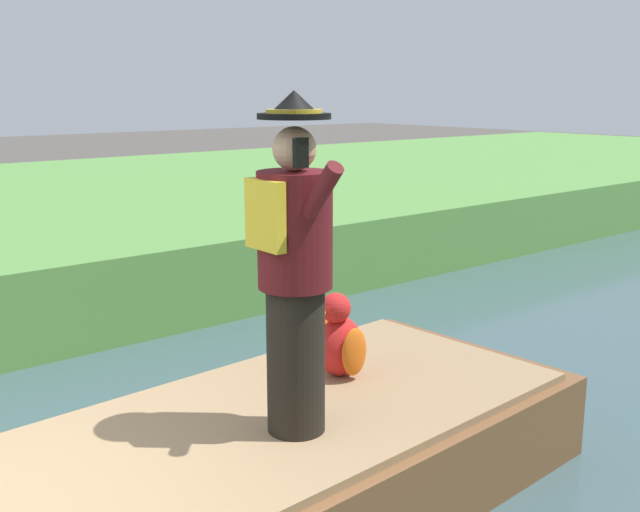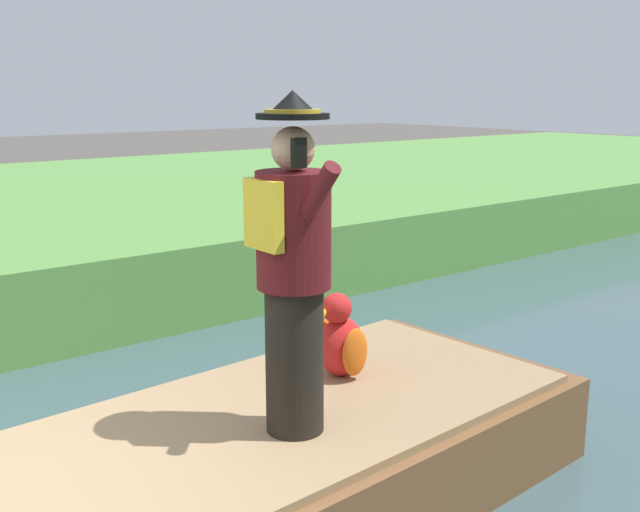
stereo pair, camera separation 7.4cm
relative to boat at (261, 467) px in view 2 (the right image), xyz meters
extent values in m
cube|color=brown|center=(0.00, 0.00, -0.02)|extent=(2.04, 4.30, 0.56)
cube|color=#997A56|center=(0.00, 0.00, 0.28)|extent=(1.88, 3.95, 0.05)
cylinder|color=black|center=(0.24, 0.08, 0.72)|extent=(0.32, 0.32, 0.82)
cylinder|color=#561419|center=(0.24, 0.08, 1.44)|extent=(0.40, 0.40, 0.62)
cube|color=gold|center=(0.24, -0.11, 1.54)|extent=(0.28, 0.06, 0.36)
sphere|color=#DBA884|center=(0.24, 0.08, 1.86)|extent=(0.23, 0.23, 0.23)
cylinder|color=black|center=(0.24, 0.08, 2.03)|extent=(0.38, 0.38, 0.03)
cone|color=black|center=(0.24, 0.08, 2.10)|extent=(0.26, 0.26, 0.12)
cylinder|color=gold|center=(0.24, 0.08, 2.05)|extent=(0.29, 0.29, 0.02)
cylinder|color=#561419|center=(0.46, 0.04, 1.62)|extent=(0.38, 0.09, 0.43)
cube|color=black|center=(0.37, 0.02, 1.85)|extent=(0.03, 0.08, 0.15)
ellipsoid|color=red|center=(-0.22, 0.80, 0.51)|extent=(0.26, 0.32, 0.40)
sphere|color=red|center=(-0.22, 0.76, 0.78)|extent=(0.20, 0.20, 0.20)
cone|color=yellow|center=(-0.22, 0.66, 0.77)|extent=(0.09, 0.09, 0.09)
ellipsoid|color=orange|center=(-0.36, 0.80, 0.51)|extent=(0.08, 0.20, 0.32)
ellipsoid|color=orange|center=(-0.08, 0.80, 0.51)|extent=(0.08, 0.20, 0.32)
camera|label=1|loc=(3.33, -2.29, 2.16)|focal=42.27mm
camera|label=2|loc=(3.38, -2.23, 2.16)|focal=42.27mm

